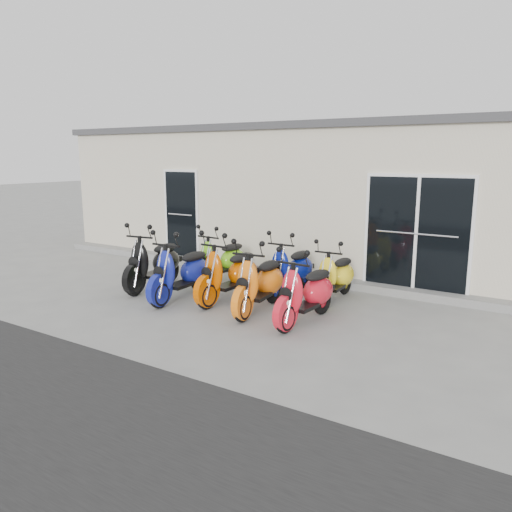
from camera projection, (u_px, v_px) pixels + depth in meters
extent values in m
plane|color=gray|center=(239.00, 301.00, 9.22)|extent=(80.00, 80.00, 0.00)
cube|color=beige|center=(349.00, 196.00, 13.20)|extent=(14.00, 6.00, 3.20)
cube|color=#3F3F42|center=(352.00, 130.00, 12.87)|extent=(14.20, 6.20, 0.16)
cube|color=gray|center=(291.00, 275.00, 10.87)|extent=(14.00, 0.40, 0.15)
cube|color=black|center=(182.00, 212.00, 12.45)|extent=(1.07, 0.08, 2.22)
cube|color=black|center=(417.00, 230.00, 9.39)|extent=(2.02, 0.08, 2.22)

